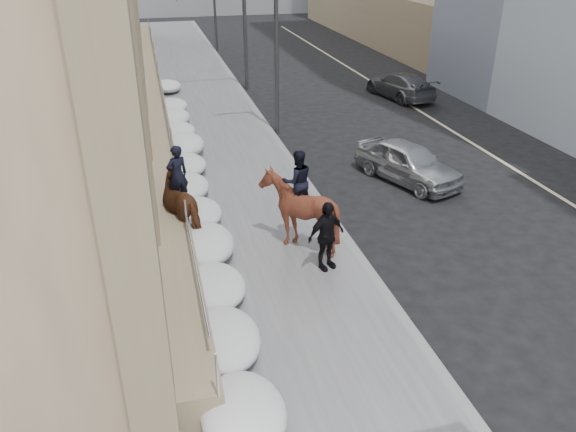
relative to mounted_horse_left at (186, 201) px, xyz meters
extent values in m
plane|color=black|center=(1.72, -5.31, -1.15)|extent=(140.00, 140.00, 0.00)
cube|color=#525255|center=(1.72, 4.69, -1.09)|extent=(5.00, 80.00, 0.12)
cube|color=slate|center=(4.34, 4.69, -1.09)|extent=(0.24, 80.00, 0.12)
cube|color=#BFB78C|center=(12.22, 4.69, -1.15)|extent=(0.15, 70.00, 0.01)
cube|color=#7F6E52|center=(-0.53, 14.69, -0.70)|extent=(1.10, 44.00, 0.90)
cylinder|color=silver|center=(-0.08, 14.69, 0.20)|extent=(0.06, 42.00, 0.06)
cube|color=black|center=(-0.98, 7.69, 2.85)|extent=(0.20, 2.20, 4.50)
cylinder|color=#2D2D30|center=(4.62, 8.69, 2.85)|extent=(0.18, 0.18, 8.00)
cylinder|color=#2D2D30|center=(4.72, 16.69, 1.85)|extent=(0.20, 0.20, 6.00)
ellipsoid|color=silver|center=(0.27, -5.31, -0.69)|extent=(1.50, 2.10, 0.68)
ellipsoid|color=silver|center=(0.32, -1.31, -0.67)|extent=(1.60, 2.20, 0.72)
ellipsoid|color=silver|center=(0.22, 2.69, -0.71)|extent=(1.40, 2.00, 0.64)
ellipsoid|color=silver|center=(0.37, 6.69, -0.65)|extent=(1.70, 2.30, 0.76)
ellipsoid|color=silver|center=(0.27, 10.69, -0.70)|extent=(1.50, 2.10, 0.66)
imported|color=#462615|center=(0.00, -0.01, -0.07)|extent=(1.87, 2.50, 1.92)
imported|color=black|center=(0.00, 0.14, 0.73)|extent=(0.74, 0.63, 1.72)
imported|color=#4D2216|center=(2.89, -1.39, 0.03)|extent=(1.84, 2.04, 2.14)
imported|color=black|center=(2.89, -1.24, 0.83)|extent=(0.88, 0.70, 1.72)
imported|color=black|center=(3.27, -2.66, -0.11)|extent=(1.17, 0.79, 1.84)
imported|color=#B1B4B9|center=(7.84, 2.34, -0.45)|extent=(3.06, 4.47, 1.41)
imported|color=#4E5054|center=(12.28, 12.87, -0.49)|extent=(2.67, 4.84, 1.33)
camera|label=1|loc=(-0.65, -14.41, 6.66)|focal=35.00mm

